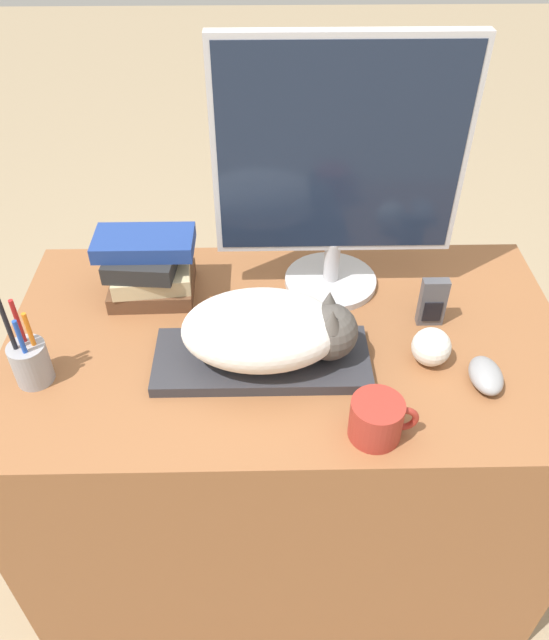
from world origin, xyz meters
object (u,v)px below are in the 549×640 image
keyboard (262,360)px  cat (272,330)px  pen_cup (30,361)px  phone (433,302)px  book_stack (148,267)px  monitor (339,163)px  coffee_mug (377,419)px  baseball (431,347)px  computer_mouse (486,375)px

keyboard → cat: (0.02, 0.00, 0.08)m
pen_cup → phone: 0.83m
pen_cup → book_stack: bearing=54.2°
keyboard → monitor: monitor is taller
cat → coffee_mug: (0.18, -0.18, -0.05)m
phone → book_stack: bearing=169.5°
pen_cup → baseball: pen_cup is taller
coffee_mug → phone: (0.16, 0.31, 0.02)m
keyboard → monitor: size_ratio=0.77×
computer_mouse → coffee_mug: coffee_mug is taller
keyboard → pen_cup: 0.45m
cat → book_stack: size_ratio=1.59×
pen_cup → phone: bearing=10.8°
monitor → computer_mouse: size_ratio=5.65×
pen_cup → computer_mouse: bearing=-1.9°
computer_mouse → baseball: baseball is taller
keyboard → coffee_mug: bearing=-41.7°
monitor → keyboard: bearing=-121.7°
pen_cup → book_stack: size_ratio=0.98×
keyboard → monitor: (0.16, 0.26, 0.30)m
monitor → coffee_mug: 0.52m
computer_mouse → pen_cup: (-0.88, 0.03, 0.03)m
monitor → pen_cup: (-0.61, -0.30, -0.26)m
coffee_mug → book_stack: book_stack is taller
computer_mouse → baseball: bearing=146.5°
coffee_mug → pen_cup: pen_cup is taller
coffee_mug → book_stack: size_ratio=0.57×
coffee_mug → pen_cup: bearing=167.0°
phone → book_stack: (-0.62, 0.11, 0.02)m
coffee_mug → book_stack: 0.62m
cat → keyboard: bearing=180.0°
keyboard → baseball: size_ratio=5.47×
baseball → phone: size_ratio=0.70×
baseball → book_stack: size_ratio=0.37×
cat → phone: size_ratio=3.02×
pen_cup → baseball: (0.79, 0.04, -0.01)m
monitor → book_stack: size_ratio=2.61×
coffee_mug → baseball: (0.13, 0.19, -0.00)m
monitor → phone: 0.35m
cat → monitor: (0.14, 0.26, 0.22)m
keyboard → book_stack: 0.35m
keyboard → baseball: baseball is taller
monitor → book_stack: monitor is taller
cat → pen_cup: size_ratio=1.63×
computer_mouse → book_stack: book_stack is taller
keyboard → pen_cup: size_ratio=2.05×
monitor → pen_cup: bearing=-154.1°
baseball → monitor: bearing=124.3°
computer_mouse → coffee_mug: 0.26m
coffee_mug → book_stack: (-0.46, 0.42, 0.03)m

